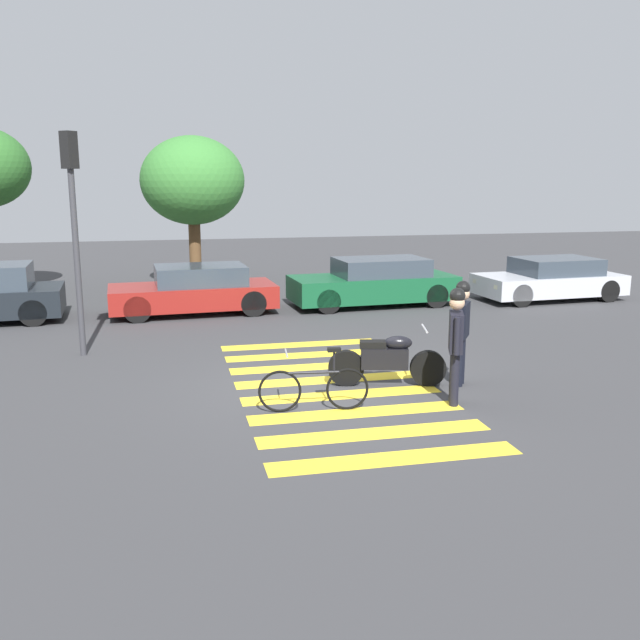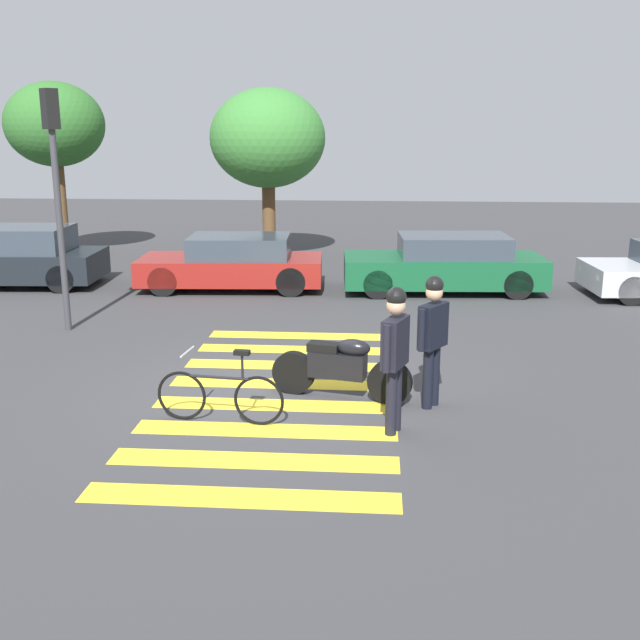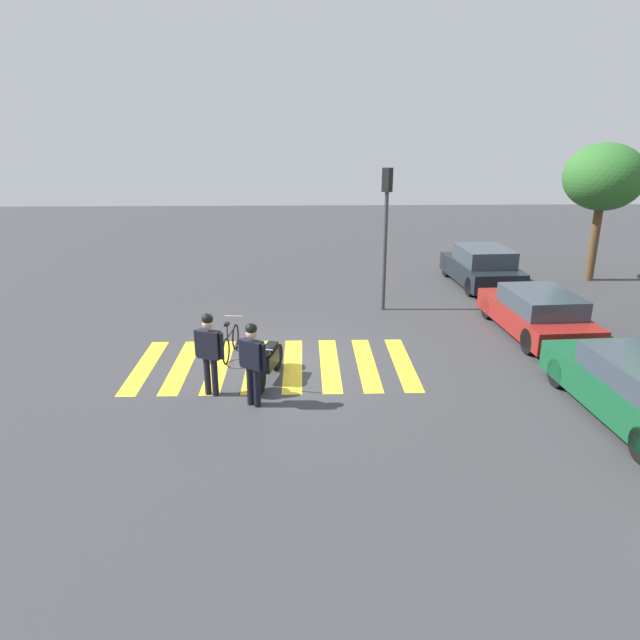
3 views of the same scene
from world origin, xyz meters
The scene contains 12 objects.
ground_plane centered at (0.00, 0.00, 0.00)m, with size 60.00×60.00×0.00m, color #38383A.
police_motorcycle centered at (0.88, -0.10, 0.45)m, with size 2.00×0.76×1.03m.
leaning_bicycle centered at (-0.61, -1.12, 0.37)m, with size 1.69×0.46×0.99m.
officer_on_foot centered at (2.13, -0.33, 1.06)m, with size 0.44×0.58×1.82m.
officer_by_motorcycle centered at (1.60, -1.28, 1.09)m, with size 0.37×0.65×1.86m.
crosswalk_stripes centered at (0.00, 0.00, 0.00)m, with size 3.33×6.75×0.01m.
car_black_suv centered at (-7.25, 7.22, 0.68)m, with size 4.12×2.11×1.42m.
car_maroon_wagon centered at (-2.00, 7.21, 0.61)m, with size 4.36×2.07×1.27m.
car_green_compact centered at (2.96, 7.29, 0.64)m, with size 4.67×2.09×1.32m.
traffic_light_pole centered at (-4.44, 3.26, 2.93)m, with size 0.35×0.34×4.38m.
street_tree_near centered at (-7.91, 11.56, 3.78)m, with size 2.81×2.81×5.01m.
street_tree_mid centered at (-1.76, 11.56, 3.41)m, with size 3.26×3.26×4.82m.
Camera 2 is at (1.35, -10.17, 3.70)m, focal length 42.44 mm.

